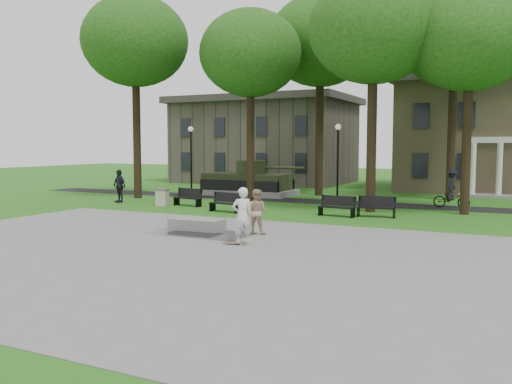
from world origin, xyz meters
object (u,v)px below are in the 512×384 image
skateboarder (242,216)px  cyclist (452,192)px  park_bench_0 (188,197)px  trash_bin (162,197)px  concrete_block (197,224)px  friend_watching (256,212)px

skateboarder → cyclist: bearing=-152.4°
park_bench_0 → trash_bin: size_ratio=1.93×
skateboarder → cyclist: (5.28, 14.76, -0.13)m
trash_bin → cyclist: bearing=21.9°
cyclist → skateboarder: bearing=165.7°
skateboarder → trash_bin: 13.08m
concrete_block → skateboarder: bearing=-32.4°
concrete_block → skateboarder: skateboarder is taller
concrete_block → cyclist: bearing=56.7°
skateboarder → park_bench_0: bearing=-90.8°
concrete_block → cyclist: size_ratio=1.02×
friend_watching → trash_bin: bearing=-44.3°
concrete_block → skateboarder: 3.77m
cyclist → friend_watching: bearing=160.7°
park_bench_0 → cyclist: bearing=31.5°
trash_bin → friend_watching: bearing=-35.6°
cyclist → trash_bin: 16.19m
trash_bin → skateboarder: bearing=-41.9°
concrete_block → trash_bin: bearing=134.5°
skateboarder → park_bench_0: skateboarder is taller
friend_watching → skateboarder: bearing=94.8°
friend_watching → cyclist: cyclist is taller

